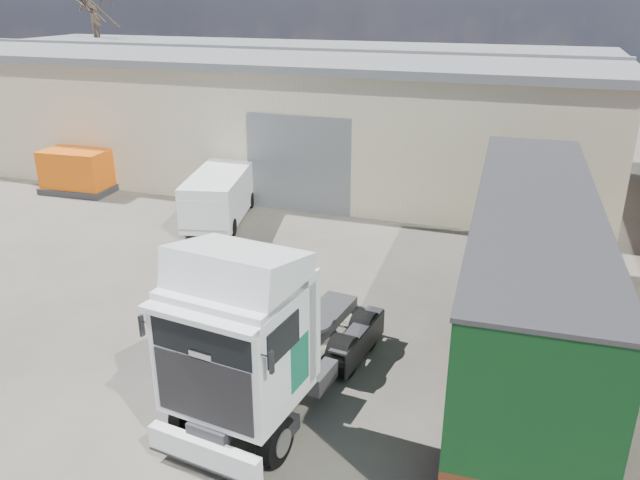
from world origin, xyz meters
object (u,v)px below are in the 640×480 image
(tractor_unit, at_px, (259,343))
(orange_skip, at_px, (78,174))
(panel_van, at_px, (218,198))
(box_trailer, at_px, (529,261))

(tractor_unit, xyz_separation_m, orange_skip, (-13.07, 10.92, -0.84))
(tractor_unit, height_order, panel_van, tractor_unit)
(tractor_unit, height_order, box_trailer, tractor_unit)
(box_trailer, bearing_deg, tractor_unit, -141.94)
(box_trailer, bearing_deg, panel_van, 149.47)
(tractor_unit, relative_size, panel_van, 1.31)
(panel_van, xyz_separation_m, orange_skip, (-7.13, 1.34, -0.14))
(tractor_unit, xyz_separation_m, box_trailer, (4.61, 3.92, 0.70))
(tractor_unit, bearing_deg, panel_van, 128.87)
(tractor_unit, bearing_deg, orange_skip, 147.17)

